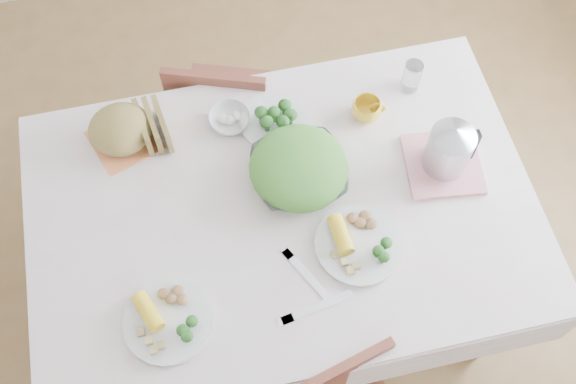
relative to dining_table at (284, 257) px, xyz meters
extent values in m
plane|color=brown|center=(0.00, 0.00, -0.38)|extent=(3.60, 3.60, 0.00)
cube|color=brown|center=(0.00, 0.00, 0.00)|extent=(1.40, 0.90, 0.75)
cube|color=white|center=(0.00, 0.00, 0.38)|extent=(1.50, 1.00, 0.01)
cube|color=brown|center=(-0.07, 0.65, 0.09)|extent=(0.46, 0.46, 0.80)
imported|color=white|center=(0.07, 0.09, 0.42)|extent=(0.29, 0.29, 0.07)
cylinder|color=white|center=(-0.38, -0.27, 0.40)|extent=(0.25, 0.25, 0.02)
cylinder|color=white|center=(0.19, -0.17, 0.40)|extent=(0.32, 0.32, 0.02)
cylinder|color=beige|center=(0.04, 0.30, 0.40)|extent=(0.26, 0.26, 0.02)
cube|color=#FB8C4D|center=(-0.43, 0.34, 0.39)|extent=(0.25, 0.25, 0.00)
ellipsoid|color=olive|center=(-0.43, 0.34, 0.45)|extent=(0.25, 0.25, 0.12)
imported|color=white|center=(-0.10, 0.33, 0.41)|extent=(0.17, 0.17, 0.04)
imported|color=gold|center=(0.33, 0.26, 0.42)|extent=(0.11, 0.11, 0.07)
cylinder|color=white|center=(0.50, 0.34, 0.45)|extent=(0.07, 0.07, 0.11)
cube|color=#D8848A|center=(0.51, 0.03, 0.40)|extent=(0.25, 0.25, 0.02)
cylinder|color=#B2B5BA|center=(0.51, 0.03, 0.51)|extent=(0.15, 0.15, 0.19)
cube|color=silver|center=(0.02, -0.22, 0.39)|extent=(0.11, 0.18, 0.00)
cube|color=silver|center=(0.03, -0.32, 0.39)|extent=(0.21, 0.06, 0.00)
camera|label=1|loc=(-0.18, -0.86, 2.18)|focal=42.00mm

